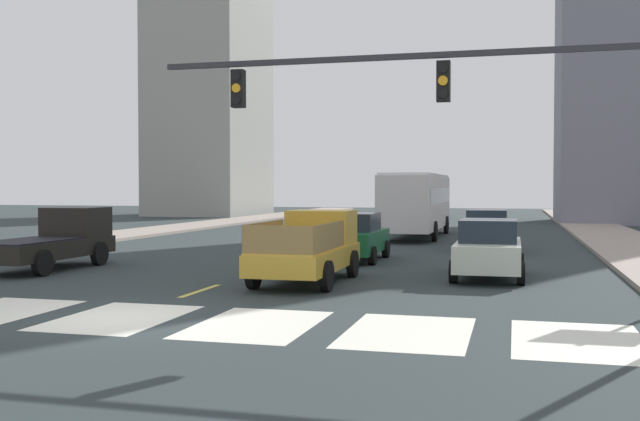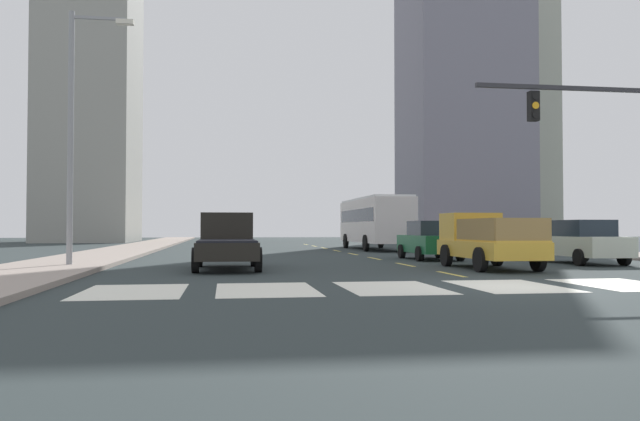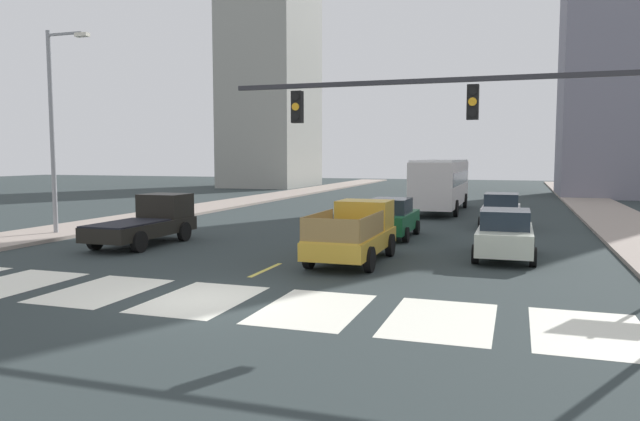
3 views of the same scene
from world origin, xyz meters
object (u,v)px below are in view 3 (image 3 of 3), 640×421
(city_bus, at_px, (441,181))
(sedan_mid, at_px, (505,234))
(sedan_near_left, at_px, (391,218))
(traffic_signal_gantry, at_px, (529,125))
(pickup_dark, at_px, (149,221))
(pickup_stakebed, at_px, (356,233))
(streetlight_left, at_px, (55,124))
(sedan_far, at_px, (501,210))

(city_bus, relative_size, sedan_mid, 2.45)
(sedan_near_left, xyz_separation_m, traffic_signal_gantry, (5.41, -10.47, 3.43))
(pickup_dark, xyz_separation_m, city_bus, (9.54, 17.87, 1.03))
(city_bus, relative_size, traffic_signal_gantry, 0.94)
(pickup_stakebed, height_order, city_bus, city_bus)
(sedan_mid, bearing_deg, city_bus, 105.84)
(pickup_dark, relative_size, streetlight_left, 0.58)
(pickup_dark, height_order, traffic_signal_gantry, traffic_signal_gantry)
(pickup_dark, bearing_deg, sedan_mid, 4.28)
(streetlight_left, bearing_deg, traffic_signal_gantry, -17.84)
(pickup_dark, height_order, streetlight_left, streetlight_left)
(sedan_mid, height_order, traffic_signal_gantry, traffic_signal_gantry)
(traffic_signal_gantry, bearing_deg, sedan_near_left, 117.34)
(pickup_dark, xyz_separation_m, streetlight_left, (-5.24, 0.76, 4.05))
(pickup_dark, xyz_separation_m, sedan_near_left, (8.96, 4.92, -0.06))
(city_bus, bearing_deg, traffic_signal_gantry, -76.33)
(pickup_dark, relative_size, city_bus, 0.48)
(pickup_stakebed, height_order, pickup_dark, same)
(pickup_stakebed, height_order, sedan_far, pickup_stakebed)
(city_bus, relative_size, sedan_far, 2.45)
(pickup_stakebed, distance_m, sedan_near_left, 5.96)
(pickup_stakebed, height_order, traffic_signal_gantry, traffic_signal_gantry)
(pickup_stakebed, relative_size, sedan_far, 1.18)
(city_bus, relative_size, sedan_near_left, 2.45)
(sedan_far, distance_m, streetlight_left, 21.33)
(traffic_signal_gantry, bearing_deg, sedan_far, 93.40)
(sedan_far, bearing_deg, traffic_signal_gantry, -84.93)
(traffic_signal_gantry, relative_size, streetlight_left, 1.27)
(pickup_stakebed, xyz_separation_m, city_bus, (0.58, 18.92, 1.02))
(streetlight_left, bearing_deg, sedan_near_left, 16.31)
(pickup_dark, distance_m, sedan_near_left, 10.22)
(pickup_dark, distance_m, sedan_far, 16.87)
(sedan_near_left, bearing_deg, sedan_mid, -40.07)
(city_bus, xyz_separation_m, streetlight_left, (-14.79, -17.11, 3.02))
(sedan_mid, bearing_deg, streetlight_left, -178.01)
(sedan_near_left, relative_size, sedan_mid, 1.00)
(sedan_far, xyz_separation_m, streetlight_left, (-18.68, -9.43, 4.11))
(pickup_dark, xyz_separation_m, sedan_mid, (13.81, 0.83, -0.06))
(pickup_dark, height_order, sedan_mid, pickup_dark)
(pickup_dark, xyz_separation_m, sedan_far, (13.44, 10.19, -0.06))
(sedan_near_left, xyz_separation_m, sedan_far, (4.48, 5.28, 0.00))
(streetlight_left, bearing_deg, pickup_dark, -8.27)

